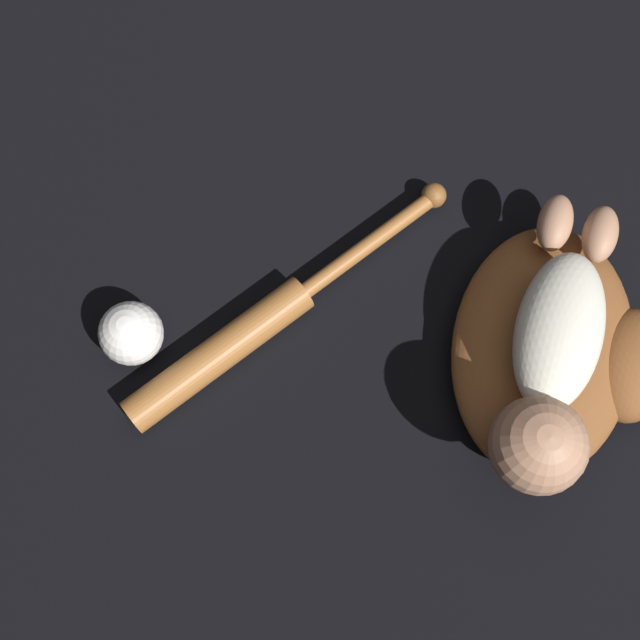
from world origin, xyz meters
TOP-DOWN VIEW (x-y plane):
  - ground_plane at (0.00, 0.00)m, footprint 6.00×6.00m
  - baseball_glove at (0.05, 0.07)m, footprint 0.34×0.29m
  - baby_figure at (0.10, 0.06)m, footprint 0.35×0.13m
  - baseball_bat at (0.15, -0.27)m, footprint 0.42×0.27m
  - baseball at (0.21, -0.40)m, footprint 0.08×0.08m

SIDE VIEW (x-z plane):
  - ground_plane at x=0.00m, z-range 0.00..0.00m
  - baseball_bat at x=0.15m, z-range 0.00..0.04m
  - baseball_glove at x=0.05m, z-range 0.00..0.07m
  - baseball at x=0.21m, z-range 0.00..0.08m
  - baby_figure at x=0.10m, z-range 0.06..0.17m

